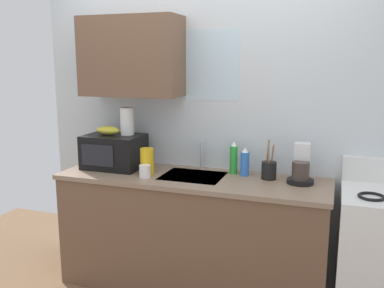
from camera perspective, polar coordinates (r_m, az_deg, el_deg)
kitchen_wall_assembly at (r=3.43m, az=0.11°, el=4.38°), size 2.82×0.42×2.50m
counter_unit at (r=3.35m, az=0.00°, el=-11.68°), size 2.05×0.63×0.90m
sink_faucet at (r=3.39m, az=1.26°, el=-1.55°), size 0.03×0.03×0.22m
stove_range at (r=3.21m, az=24.50°, el=-13.80°), size 0.60×0.60×1.08m
microwave at (r=3.49m, az=-10.48°, el=-0.98°), size 0.46×0.35×0.27m
banana_bunch at (r=3.48m, az=-11.27°, el=1.81°), size 0.20×0.11×0.07m
paper_towel_roll at (r=3.44m, az=-8.74°, el=3.05°), size 0.11×0.11×0.22m
coffee_maker at (r=3.12m, az=14.50°, el=-3.18°), size 0.19×0.21×0.28m
dish_soap_bottle_green at (r=3.27m, az=5.64°, el=-1.96°), size 0.06×0.06×0.25m
dish_soap_bottle_blue at (r=3.22m, az=7.13°, el=-2.50°), size 0.07×0.07×0.22m
cereal_canister at (r=3.26m, az=-6.09°, el=-2.34°), size 0.10×0.10×0.20m
mug_white at (r=3.18m, az=-6.38°, el=-3.67°), size 0.08×0.08×0.09m
utensil_crock at (r=3.16m, az=10.34°, el=-3.44°), size 0.11×0.11×0.30m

